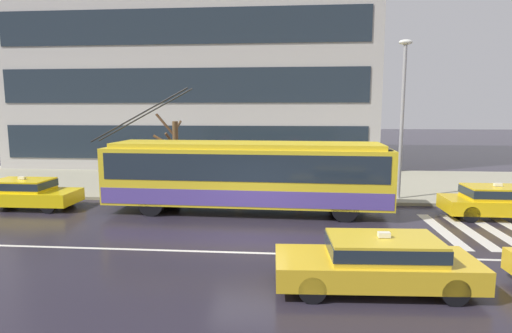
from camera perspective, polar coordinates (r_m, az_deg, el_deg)
The scene contains 16 objects.
ground_plane at distance 13.66m, azimuth -1.03°, elevation -10.19°, with size 160.00×160.00×0.00m, color #25202C.
sidewalk_slab at distance 23.70m, azimuth 1.53°, elevation -2.23°, with size 80.00×10.00×0.14m, color gray.
crosswalk_stripe_edge_near at distance 16.13m, azimuth 24.39°, elevation -8.05°, with size 0.44×4.40×0.01m, color beige.
crosswalk_stripe_inner_a at distance 16.45m, azimuth 27.37°, elevation -7.92°, with size 0.44×4.40×0.01m, color beige.
crosswalk_stripe_center at distance 16.82m, azimuth 30.23°, elevation -7.79°, with size 0.44×4.40×0.01m, color beige.
lane_centre_line at distance 12.53m, azimuth -1.60°, elevation -11.88°, with size 72.00×0.14×0.01m, color silver.
trolleybus at distance 17.00m, azimuth -1.30°, elevation -1.03°, with size 12.40×2.90×5.14m.
taxi_ahead_of_bus at distance 18.80m, azimuth 30.73°, elevation -4.08°, with size 4.35×1.77×1.39m.
taxi_queued_behind_bus at distance 20.37m, azimuth -29.40°, elevation -3.13°, with size 4.29×1.78×1.39m.
taxi_oncoming_near at distance 10.37m, azimuth 16.59°, elevation -12.38°, with size 4.77×1.98×1.39m.
pedestrian_at_shelter at distance 21.26m, azimuth -9.62°, elevation 1.14°, with size 1.25×1.25×2.02m.
pedestrian_approaching_curb at distance 21.41m, azimuth -2.49°, elevation -0.49°, with size 0.41×0.41×1.66m.
pedestrian_walking_past at distance 21.04m, azimuth 5.93°, elevation 0.79°, with size 1.05×1.05×1.92m.
street_lamp at distance 19.91m, azimuth 19.70°, elevation 7.77°, with size 0.60×0.32×7.19m.
street_tree_bare at distance 21.81m, azimuth -11.30°, elevation 2.26°, with size 1.34×1.88×3.93m.
office_tower_corner_left at distance 34.90m, azimuth -7.76°, elevation 19.88°, with size 26.35×13.23×23.03m.
Camera 1 is at (1.33, -12.91, 4.24)m, focal length 28.78 mm.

